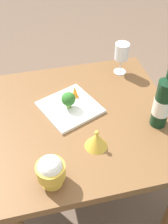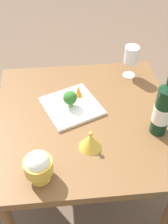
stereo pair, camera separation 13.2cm
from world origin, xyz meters
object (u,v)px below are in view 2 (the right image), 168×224
at_px(wine_glass, 131,55).
at_px(broccoli_floret, 70,98).
at_px(rice_bowl_lid, 91,141).
at_px(serving_plate, 72,106).
at_px(wine_bottle, 163,109).
at_px(rice_bowl, 38,166).
at_px(carrot_garnish_left, 78,91).

distance_m(wine_glass, broccoli_floret, 0.42).
distance_m(rice_bowl_lid, serving_plate, 0.26).
xyz_separation_m(wine_bottle, wine_glass, (-0.42, -0.04, -0.01)).
relative_size(serving_plate, broccoli_floret, 3.81).
bearing_deg(wine_bottle, rice_bowl, -69.46).
distance_m(wine_bottle, rice_bowl, 0.56).
relative_size(wine_glass, carrot_garnish_left, 2.87).
bearing_deg(rice_bowl_lid, serving_plate, -165.92).
distance_m(rice_bowl, carrot_garnish_left, 0.49).
relative_size(wine_bottle, rice_bowl_lid, 3.39).
distance_m(wine_glass, serving_plate, 0.42).
height_order(broccoli_floret, carrot_garnish_left, broccoli_floret).
height_order(wine_bottle, wine_glass, wine_bottle).
bearing_deg(rice_bowl, serving_plate, 159.22).
bearing_deg(wine_bottle, serving_plate, -116.99).
xyz_separation_m(wine_bottle, carrot_garnish_left, (-0.26, -0.34, -0.09)).
bearing_deg(serving_plate, wine_bottle, 63.01).
bearing_deg(rice_bowl_lid, broccoli_floret, -164.44).
height_order(rice_bowl, serving_plate, rice_bowl).
bearing_deg(rice_bowl_lid, wine_bottle, 101.63).
bearing_deg(wine_glass, serving_plate, -55.32).
xyz_separation_m(rice_bowl_lid, carrot_garnish_left, (-0.32, -0.02, 0.01)).
distance_m(wine_bottle, rice_bowl_lid, 0.33).
bearing_deg(wine_glass, rice_bowl, -37.90).
xyz_separation_m(serving_plate, broccoli_floret, (0.01, -0.01, 0.06)).
height_order(rice_bowl_lid, broccoli_floret, broccoli_floret).
relative_size(rice_bowl_lid, carrot_garnish_left, 1.60).
xyz_separation_m(serving_plate, carrot_garnish_left, (-0.07, 0.04, 0.04)).
bearing_deg(wine_bottle, broccoli_floret, -116.00).
xyz_separation_m(wine_glass, broccoli_floret, (0.24, -0.34, -0.06)).
xyz_separation_m(rice_bowl, carrot_garnish_left, (-0.45, 0.19, -0.03)).
height_order(rice_bowl_lid, serving_plate, rice_bowl_lid).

